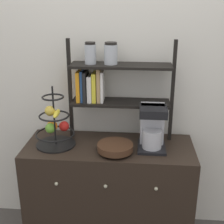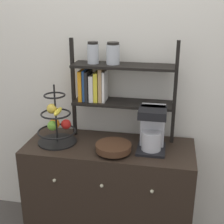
% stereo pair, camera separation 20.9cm
% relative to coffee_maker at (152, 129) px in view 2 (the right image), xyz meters
% --- Properties ---
extents(wall_back, '(7.00, 0.05, 2.60)m').
position_rel_coffee_maker_xyz_m(wall_back, '(-0.29, 0.28, 0.37)').
color(wall_back, silver).
rests_on(wall_back, ground_plane).
extents(sideboard, '(1.18, 0.49, 0.78)m').
position_rel_coffee_maker_xyz_m(sideboard, '(-0.29, -0.00, -0.54)').
color(sideboard, black).
rests_on(sideboard, ground_plane).
extents(coffee_maker, '(0.19, 0.22, 0.30)m').
position_rel_coffee_maker_xyz_m(coffee_maker, '(0.00, 0.00, 0.00)').
color(coffee_maker, black).
rests_on(coffee_maker, sideboard).
extents(fruit_stand, '(0.27, 0.27, 0.43)m').
position_rel_coffee_maker_xyz_m(fruit_stand, '(-0.67, -0.01, -0.01)').
color(fruit_stand, black).
rests_on(fruit_stand, sideboard).
extents(wooden_bowl, '(0.24, 0.24, 0.06)m').
position_rel_coffee_maker_xyz_m(wooden_bowl, '(-0.24, -0.10, -0.11)').
color(wooden_bowl, '#422819').
rests_on(wooden_bowl, sideboard).
extents(shelf_hutch, '(0.74, 0.20, 0.72)m').
position_rel_coffee_maker_xyz_m(shelf_hutch, '(-0.32, 0.14, 0.28)').
color(shelf_hutch, black).
rests_on(shelf_hutch, sideboard).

